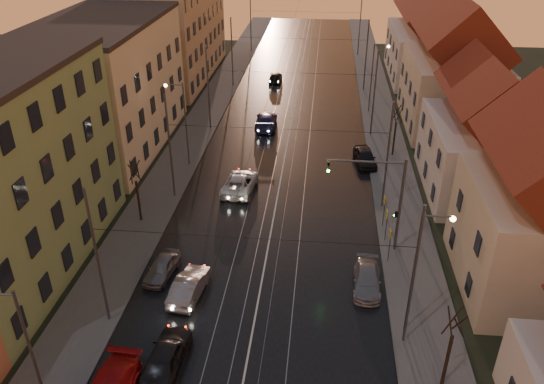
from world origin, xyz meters
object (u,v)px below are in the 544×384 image
(driving_car_3, at_px, (266,121))
(parked_left_3, at_px, (162,267))
(driving_car_2, at_px, (240,183))
(driving_car_4, at_px, (275,77))
(driving_car_0, at_px, (166,355))
(street_lamp_0, at_px, (23,347))
(parked_right_2, at_px, (365,157))
(street_lamp_2, at_px, (182,116))
(parked_right_1, at_px, (367,280))
(street_lamp_1, at_px, (421,262))
(traffic_light_mast, at_px, (387,193))
(driving_car_1, at_px, (189,286))
(street_lamp_3, at_px, (375,71))

(driving_car_3, bearing_deg, parked_left_3, 79.26)
(driving_car_2, bearing_deg, driving_car_4, -85.38)
(driving_car_0, xyz_separation_m, parked_left_3, (-2.45, 7.61, -0.13))
(street_lamp_0, relative_size, driving_car_2, 1.51)
(driving_car_0, xyz_separation_m, driving_car_2, (0.91, 19.72, -0.03))
(parked_left_3, height_order, parked_right_2, parked_right_2)
(street_lamp_2, height_order, driving_car_4, street_lamp_2)
(driving_car_3, distance_m, parked_right_1, 28.12)
(street_lamp_1, bearing_deg, driving_car_3, 111.31)
(street_lamp_1, height_order, parked_right_1, street_lamp_1)
(traffic_light_mast, xyz_separation_m, driving_car_1, (-12.36, -6.22, -3.88))
(parked_right_1, bearing_deg, driving_car_2, 132.61)
(parked_left_3, bearing_deg, driving_car_3, 89.22)
(parked_left_3, bearing_deg, street_lamp_1, -4.95)
(driving_car_1, bearing_deg, street_lamp_2, -68.59)
(driving_car_3, xyz_separation_m, parked_right_2, (10.24, -8.24, -0.04))
(street_lamp_3, distance_m, driving_car_2, 24.16)
(street_lamp_1, distance_m, street_lamp_3, 36.00)
(street_lamp_3, distance_m, parked_left_3, 36.31)
(parked_left_3, height_order, parked_right_1, parked_left_3)
(driving_car_0, bearing_deg, street_lamp_2, -75.19)
(street_lamp_2, distance_m, traffic_light_mast, 20.89)
(street_lamp_2, bearing_deg, parked_right_1, -45.84)
(street_lamp_0, height_order, driving_car_4, street_lamp_0)
(driving_car_2, relative_size, driving_car_4, 1.32)
(driving_car_2, bearing_deg, traffic_light_mast, 150.65)
(parked_right_1, distance_m, parked_right_2, 18.27)
(driving_car_0, relative_size, parked_left_3, 1.21)
(parked_left_3, bearing_deg, street_lamp_0, -94.12)
(driving_car_2, bearing_deg, street_lamp_3, -116.53)
(parked_right_1, bearing_deg, street_lamp_1, -54.86)
(driving_car_4, bearing_deg, traffic_light_mast, 106.44)
(driving_car_2, relative_size, driving_car_3, 0.97)
(street_lamp_1, relative_size, driving_car_2, 1.51)
(street_lamp_0, relative_size, parked_right_1, 1.90)
(parked_left_3, bearing_deg, driving_car_0, -64.36)
(driving_car_0, height_order, driving_car_3, driving_car_3)
(street_lamp_2, relative_size, driving_car_3, 1.46)
(driving_car_3, distance_m, parked_right_2, 13.15)
(street_lamp_1, relative_size, street_lamp_3, 1.00)
(street_lamp_0, relative_size, driving_car_1, 1.83)
(driving_car_1, height_order, parked_left_3, driving_car_1)
(driving_car_4, relative_size, parked_right_1, 0.95)
(street_lamp_3, height_order, driving_car_2, street_lamp_3)
(driving_car_3, distance_m, driving_car_4, 16.37)
(street_lamp_0, distance_m, driving_car_1, 11.64)
(driving_car_3, height_order, parked_right_2, driving_car_3)
(street_lamp_3, relative_size, driving_car_2, 1.51)
(street_lamp_3, distance_m, driving_car_1, 37.01)
(street_lamp_3, xyz_separation_m, parked_right_2, (-1.51, -14.12, -4.14))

